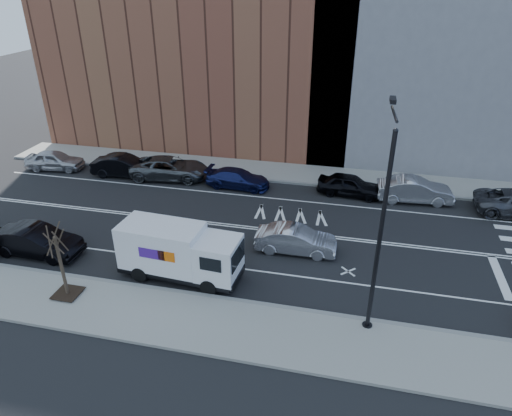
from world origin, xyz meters
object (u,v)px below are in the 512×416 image
at_px(fedex_van, 179,252).
at_px(far_parked_b, 124,166).
at_px(driving_sedan, 296,240).
at_px(far_parked_a, 55,160).

xyz_separation_m(fedex_van, far_parked_b, (-8.85, 11.23, -0.68)).
bearing_deg(driving_sedan, fedex_van, 123.14).
relative_size(far_parked_b, driving_sedan, 1.10).
height_order(far_parked_a, driving_sedan, far_parked_a).
bearing_deg(fedex_van, far_parked_a, 146.73).
distance_m(far_parked_b, driving_sedan, 16.12).
distance_m(fedex_van, driving_sedan, 6.53).
relative_size(far_parked_a, driving_sedan, 1.00).
bearing_deg(far_parked_b, driving_sedan, -121.45).
distance_m(fedex_van, far_parked_a, 18.57).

